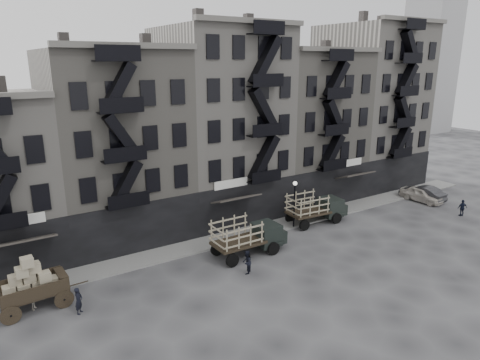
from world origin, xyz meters
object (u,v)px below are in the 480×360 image
pedestrian_west (79,301)px  pedestrian_mid (247,262)px  horse (26,302)px  stake_truck_west (248,234)px  stake_truck_east (316,206)px  policeman (462,208)px  wagon (29,279)px  car_east (422,194)px  car_far (423,193)px

pedestrian_west → pedestrian_mid: pedestrian_mid is taller
horse → stake_truck_west: 15.23m
stake_truck_east → policeman: size_ratio=3.68×
wagon → stake_truck_east: 23.67m
horse → wagon: bearing=-58.3°
stake_truck_east → policeman: (12.87, -6.18, -0.84)m
wagon → car_east: bearing=-3.3°
stake_truck_west → car_far: (22.81, 1.05, -0.90)m
car_east → car_far: size_ratio=0.94×
horse → car_east: size_ratio=0.40×
horse → stake_truck_west: (15.19, -0.42, 0.94)m
car_far → policeman: size_ratio=2.95×
wagon → stake_truck_west: (14.81, -0.73, -0.24)m
stake_truck_east → policeman: stake_truck_east is taller
horse → policeman: 37.14m
stake_truck_east → car_far: bearing=-0.1°
stake_truck_west → policeman: bearing=-10.5°
stake_truck_west → policeman: 22.06m
stake_truck_east → horse: bearing=-171.1°
stake_truck_west → pedestrian_west: (-12.59, -1.26, -0.86)m
car_east → stake_truck_east: bearing=169.9°
pedestrian_west → car_far: bearing=-49.8°
stake_truck_east → car_east: 13.59m
horse → policeman: bearing=-103.7°
wagon → pedestrian_mid: size_ratio=2.44×
stake_truck_west → pedestrian_west: bearing=-174.4°
stake_truck_west → car_east: bearing=1.9°
pedestrian_west → car_east: bearing=-50.2°
horse → wagon: 1.28m
wagon → car_far: (37.61, 0.32, -1.14)m
policeman → wagon: bearing=16.1°
stake_truck_west → pedestrian_mid: bearing=-124.8°
car_east → pedestrian_west: (-34.90, -2.06, 0.06)m
stake_truck_west → car_far: size_ratio=1.25×
stake_truck_east → car_far: size_ratio=1.24×
stake_truck_west → pedestrian_west: 12.69m
wagon → stake_truck_east: wagon is taller
stake_truck_west → pedestrian_west: size_ratio=3.61×
stake_truck_west → wagon: bearing=177.0°
wagon → car_far: bearing=-2.9°
policeman → stake_truck_east: bearing=-2.2°
horse → wagon: size_ratio=0.43×
pedestrian_mid → policeman: bearing=133.0°
horse → stake_truck_west: stake_truck_west is taller
wagon → stake_truck_east: bearing=0.2°
wagon → car_far: 37.63m
car_far → car_east: bearing=24.9°
pedestrian_mid → stake_truck_east: bearing=160.7°
car_far → stake_truck_west: bearing=1.3°
stake_truck_east → car_east: bearing=-1.3°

